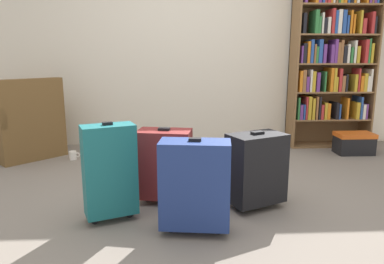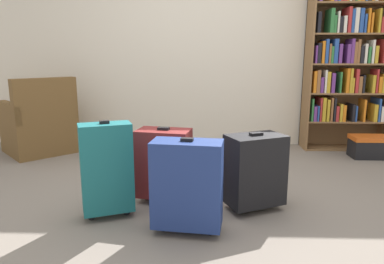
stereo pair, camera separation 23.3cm
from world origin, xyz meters
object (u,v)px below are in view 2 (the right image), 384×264
Objects in this scene: bookshelf at (349,58)px; suitcase_teal at (107,168)px; storage_box at (370,146)px; suitcase_dark_red at (164,163)px; suitcase_black at (255,170)px; mug at (85,153)px; suitcase_navy_blue at (187,184)px; armchair at (40,126)px.

bookshelf reaches higher than suitcase_teal.
storage_box is 3.05m from suitcase_teal.
suitcase_black is at bearing -11.02° from suitcase_dark_red.
bookshelf is 2.93× the size of suitcase_teal.
suitcase_dark_red is (1.06, -1.25, 0.27)m from mug.
storage_box is 0.60× the size of suitcase_teal.
suitcase_navy_blue is 0.90× the size of suitcase_teal.
bookshelf reaches higher than armchair.
suitcase_navy_blue reaches higher than storage_box.
suitcase_black is at bearing 9.07° from suitcase_teal.
suitcase_dark_red is at bearing -41.06° from armchair.
suitcase_dark_red is at bearing 111.74° from suitcase_navy_blue.
suitcase_dark_red is at bearing -49.65° from mug.
suitcase_dark_red is (1.64, -1.43, -0.00)m from armchair.
armchair is (-3.68, -0.32, -0.79)m from bookshelf.
mug is 1.72m from suitcase_teal.
storage_box is at bearing 42.73° from suitcase_navy_blue.
suitcase_black is (1.75, -1.38, 0.26)m from mug.
mug is 0.19× the size of suitcase_navy_blue.
armchair is 1.41× the size of suitcase_teal.
suitcase_teal is at bearing -53.76° from armchair.
armchair is 2.15m from suitcase_teal.
suitcase_dark_red is (-0.21, 0.52, -0.02)m from suitcase_navy_blue.
armchair is 3.85m from storage_box.
suitcase_dark_red is 0.85× the size of suitcase_teal.
suitcase_navy_blue is (-2.00, -1.84, 0.20)m from storage_box.
mug is 2.19m from suitcase_navy_blue.
mug is (0.58, -0.18, -0.27)m from armchair.
mug is at bearing 130.35° from suitcase_dark_red.
bookshelf reaches higher than suitcase_black.
suitcase_navy_blue reaches higher than suitcase_dark_red.
suitcase_dark_red reaches higher than mug.
suitcase_teal reaches higher than suitcase_black.
armchair is 2.68m from suitcase_navy_blue.
suitcase_black is at bearing 38.19° from suitcase_navy_blue.
storage_box is 2.58m from suitcase_dark_red.
bookshelf reaches higher than suitcase_navy_blue.
bookshelf is 3.77m from armchair.
suitcase_navy_blue is 0.61m from suitcase_teal.
armchair is 1.56× the size of suitcase_navy_blue.
storage_box is at bearing 32.40° from suitcase_teal.
bookshelf is 3.25m from suitcase_teal.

